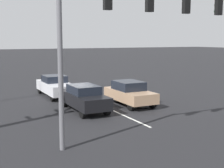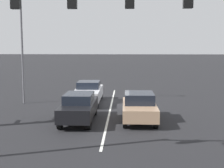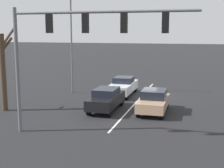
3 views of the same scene
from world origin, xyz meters
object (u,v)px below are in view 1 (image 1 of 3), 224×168
at_px(car_silver_midlane_second, 55,86).
at_px(traffic_signal_gantry, 135,17).
at_px(car_black_midlane_front, 84,97).
at_px(car_tan_leftlane_front, 130,93).

bearing_deg(car_silver_midlane_second, traffic_signal_gantry, 90.65).
bearing_deg(traffic_signal_gantry, car_black_midlane_front, -89.90).
bearing_deg(car_black_midlane_front, car_tan_leftlane_front, -175.10).
relative_size(car_silver_midlane_second, traffic_signal_gantry, 0.50).
distance_m(car_black_midlane_front, car_silver_midlane_second, 5.53).
height_order(car_tan_leftlane_front, car_black_midlane_front, car_black_midlane_front).
height_order(car_black_midlane_front, car_silver_midlane_second, car_black_midlane_front).
xyz_separation_m(car_tan_leftlane_front, car_black_midlane_front, (3.32, 0.28, 0.02)).
distance_m(car_black_midlane_front, traffic_signal_gantry, 7.31).
height_order(car_silver_midlane_second, traffic_signal_gantry, traffic_signal_gantry).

